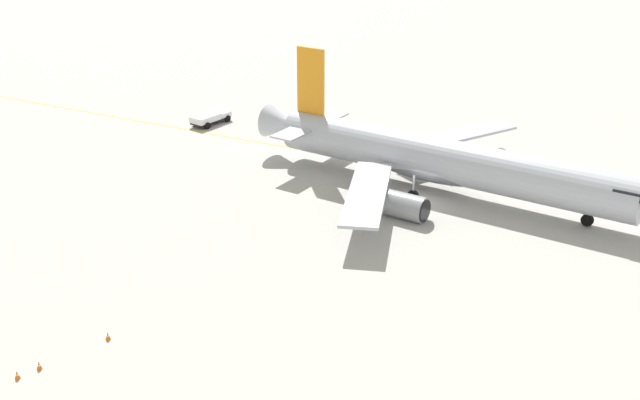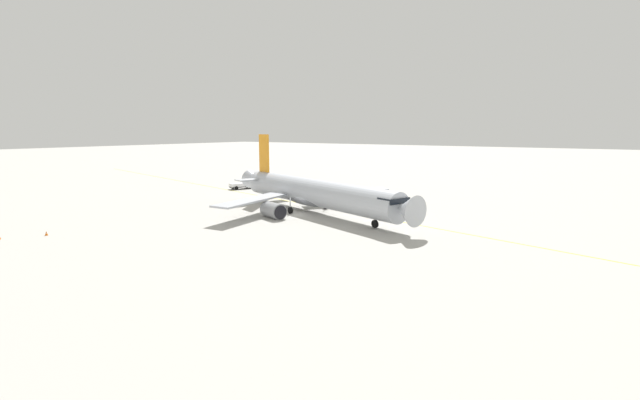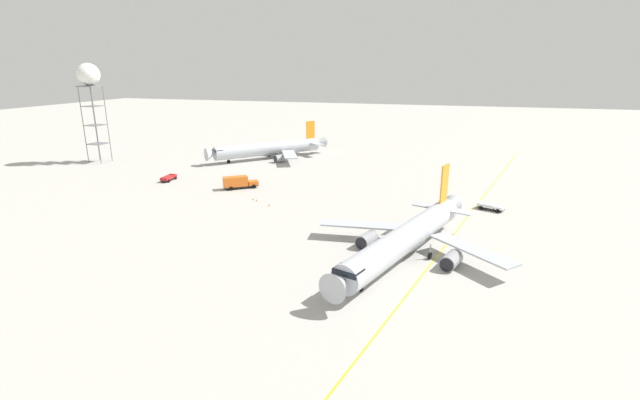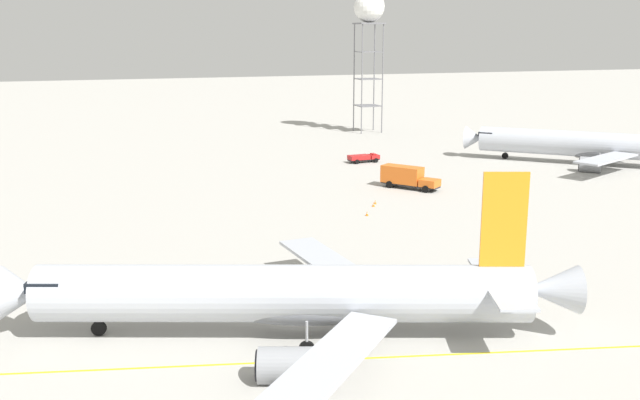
% 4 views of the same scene
% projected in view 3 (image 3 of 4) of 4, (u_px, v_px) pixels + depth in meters
% --- Properties ---
extents(ground_plane, '(600.00, 600.00, 0.00)m').
position_uv_depth(ground_plane, '(392.00, 251.00, 72.89)').
color(ground_plane, '#ADAAA3').
extents(airliner_main, '(31.72, 40.62, 12.23)m').
position_uv_depth(airliner_main, '(407.00, 238.00, 69.86)').
color(airliner_main, '#B2B7C1').
rests_on(airliner_main, ground_plane).
extents(airliner_secondary, '(31.67, 34.01, 11.44)m').
position_uv_depth(airliner_secondary, '(270.00, 149.00, 145.42)').
color(airliner_secondary, '#B2B7C1').
rests_on(airliner_secondary, ground_plane).
extents(catering_truck_truck, '(8.06, 6.96, 3.10)m').
position_uv_depth(catering_truck_truck, '(238.00, 182.00, 109.77)').
color(catering_truck_truck, '#232326').
rests_on(catering_truck_truck, ground_plane).
extents(ops_pickup_truck, '(2.58, 5.42, 1.41)m').
position_uv_depth(ops_pickup_truck, '(169.00, 178.00, 117.73)').
color(ops_pickup_truck, '#232326').
rests_on(ops_pickup_truck, ground_plane).
extents(pushback_tug_truck, '(5.60, 3.94, 1.30)m').
position_uv_depth(pushback_tug_truck, '(490.00, 206.00, 93.60)').
color(pushback_tug_truck, '#232326').
rests_on(pushback_tug_truck, ground_plane).
extents(radar_tower, '(6.55, 6.55, 29.89)m').
position_uv_depth(radar_tower, '(89.00, 78.00, 134.22)').
color(radar_tower, slate).
rests_on(radar_tower, ground_plane).
extents(taxiway_centreline, '(43.36, 193.45, 0.01)m').
position_uv_depth(taxiway_centreline, '(441.00, 251.00, 72.70)').
color(taxiway_centreline, yellow).
rests_on(taxiway_centreline, ground_plane).
extents(safety_cone_near, '(0.36, 0.36, 0.55)m').
position_uv_depth(safety_cone_near, '(269.00, 205.00, 96.35)').
color(safety_cone_near, orange).
rests_on(safety_cone_near, ground_plane).
extents(safety_cone_mid, '(0.36, 0.36, 0.55)m').
position_uv_depth(safety_cone_mid, '(257.00, 200.00, 99.83)').
color(safety_cone_mid, orange).
rests_on(safety_cone_mid, ground_plane).
extents(safety_cone_far, '(0.36, 0.36, 0.55)m').
position_uv_depth(safety_cone_far, '(253.00, 199.00, 100.85)').
color(safety_cone_far, orange).
rests_on(safety_cone_far, ground_plane).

